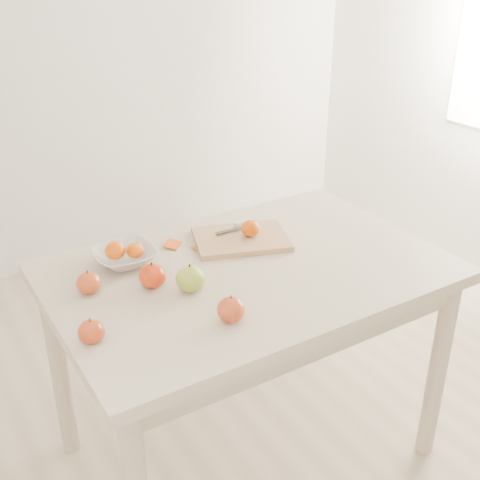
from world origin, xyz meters
TOP-DOWN VIEW (x-y plane):
  - ground at (0.00, 0.00)m, footprint 3.50×3.50m
  - table at (0.00, 0.00)m, footprint 1.20×0.80m
  - cutting_board at (0.07, 0.16)m, footprint 0.36×0.31m
  - board_tangerine at (0.10, 0.15)m, footprint 0.06×0.06m
  - fruit_bowl at (-0.31, 0.22)m, footprint 0.19×0.19m
  - bowl_tangerine_near at (-0.34, 0.23)m, footprint 0.06×0.06m
  - bowl_tangerine_far at (-0.28, 0.21)m, footprint 0.05×0.05m
  - orange_peel_a at (-0.14, 0.25)m, footprint 0.07×0.07m
  - orange_peel_b at (-0.07, 0.19)m, footprint 0.05×0.04m
  - paring_knife at (0.12, 0.23)m, footprint 0.17×0.05m
  - apple_green at (-0.22, -0.03)m, footprint 0.08×0.08m
  - apple_red_b at (-0.30, 0.04)m, footprint 0.08×0.08m
  - apple_red_c at (-0.20, -0.23)m, footprint 0.08×0.08m
  - apple_red_d at (-0.54, -0.12)m, footprint 0.07×0.07m
  - apple_red_a at (-0.47, 0.11)m, footprint 0.07×0.07m

SIDE VIEW (x-z plane):
  - ground at x=0.00m, z-range 0.00..0.00m
  - table at x=0.00m, z-range 0.28..1.03m
  - orange_peel_a at x=-0.14m, z-range 0.75..0.76m
  - orange_peel_b at x=-0.07m, z-range 0.75..0.76m
  - cutting_board at x=0.07m, z-range 0.75..0.77m
  - fruit_bowl at x=-0.31m, z-range 0.75..0.80m
  - paring_knife at x=0.12m, z-range 0.77..0.78m
  - apple_red_d at x=-0.54m, z-range 0.75..0.81m
  - apple_red_a at x=-0.47m, z-range 0.75..0.81m
  - apple_red_c at x=-0.20m, z-range 0.75..0.82m
  - apple_red_b at x=-0.30m, z-range 0.75..0.82m
  - apple_green at x=-0.22m, z-range 0.75..0.83m
  - bowl_tangerine_far at x=-0.28m, z-range 0.77..0.82m
  - board_tangerine at x=0.10m, z-range 0.77..0.82m
  - bowl_tangerine_near at x=-0.34m, z-range 0.77..0.82m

